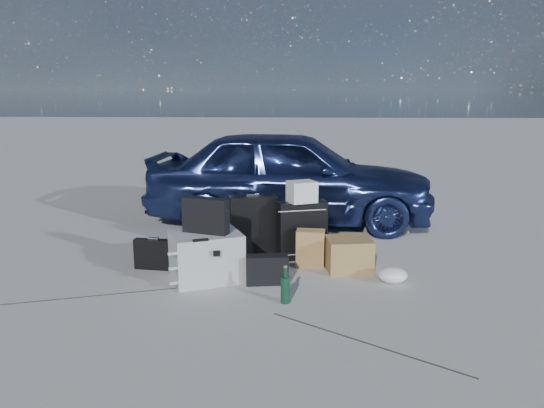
% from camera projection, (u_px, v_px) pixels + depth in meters
% --- Properties ---
extents(ground, '(60.00, 60.00, 0.00)m').
position_uv_depth(ground, '(252.00, 281.00, 4.97)').
color(ground, '#9FA09B').
rests_on(ground, ground).
extents(car, '(3.79, 1.67, 1.27)m').
position_uv_depth(car, '(290.00, 176.00, 7.01)').
color(car, navy).
rests_on(car, ground).
extents(pelican_case, '(0.77, 0.71, 0.45)m').
position_uv_depth(pelican_case, '(206.00, 256.00, 4.97)').
color(pelican_case, '#ABAEB0').
rests_on(pelican_case, ground).
extents(laptop_bag, '(0.45, 0.24, 0.33)m').
position_uv_depth(laptop_bag, '(206.00, 216.00, 4.88)').
color(laptop_bag, black).
rests_on(laptop_bag, pelican_case).
extents(briefcase, '(0.40, 0.13, 0.31)m').
position_uv_depth(briefcase, '(154.00, 254.00, 5.26)').
color(briefcase, black).
rests_on(briefcase, ground).
extents(suitcase_left, '(0.53, 0.31, 0.65)m').
position_uv_depth(suitcase_left, '(253.00, 226.00, 5.69)').
color(suitcase_left, black).
rests_on(suitcase_left, ground).
extents(suitcase_right, '(0.54, 0.32, 0.61)m').
position_uv_depth(suitcase_right, '(302.00, 230.00, 5.58)').
color(suitcase_right, black).
rests_on(suitcase_right, ground).
extents(white_carton, '(0.34, 0.31, 0.22)m').
position_uv_depth(white_carton, '(302.00, 192.00, 5.48)').
color(white_carton, beige).
rests_on(white_carton, suitcase_right).
extents(duffel_bag, '(0.70, 0.51, 0.32)m').
position_uv_depth(duffel_bag, '(248.00, 231.00, 6.11)').
color(duffel_bag, black).
rests_on(duffel_bag, ground).
extents(flat_box_white, '(0.38, 0.31, 0.06)m').
position_uv_depth(flat_box_white, '(247.00, 215.00, 6.07)').
color(flat_box_white, beige).
rests_on(flat_box_white, duffel_bag).
extents(flat_box_black, '(0.27, 0.20, 0.06)m').
position_uv_depth(flat_box_black, '(246.00, 209.00, 6.06)').
color(flat_box_black, black).
rests_on(flat_box_black, flat_box_white).
extents(kraft_bag, '(0.30, 0.19, 0.38)m').
position_uv_depth(kraft_bag, '(310.00, 248.00, 5.34)').
color(kraft_bag, '#A67E48').
rests_on(kraft_bag, ground).
extents(cardboard_box, '(0.47, 0.43, 0.32)m').
position_uv_depth(cardboard_box, '(349.00, 254.00, 5.23)').
color(cardboard_box, olive).
rests_on(cardboard_box, ground).
extents(plastic_bag, '(0.31, 0.28, 0.15)m').
position_uv_depth(plastic_bag, '(393.00, 275.00, 4.90)').
color(plastic_bag, silver).
rests_on(plastic_bag, ground).
extents(messenger_bag, '(0.40, 0.19, 0.27)m').
position_uv_depth(messenger_bag, '(267.00, 270.00, 4.87)').
color(messenger_bag, black).
rests_on(messenger_bag, ground).
extents(green_bottle, '(0.10, 0.10, 0.31)m').
position_uv_depth(green_bottle, '(285.00, 285.00, 4.42)').
color(green_bottle, black).
rests_on(green_bottle, ground).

